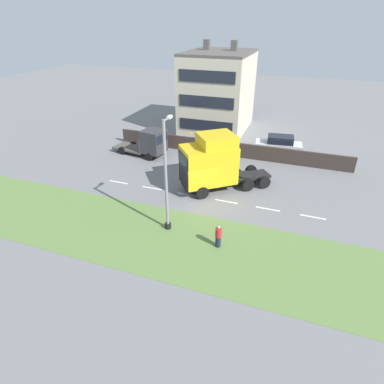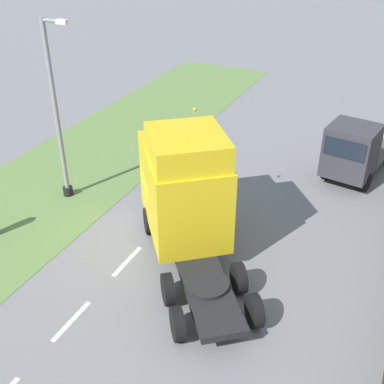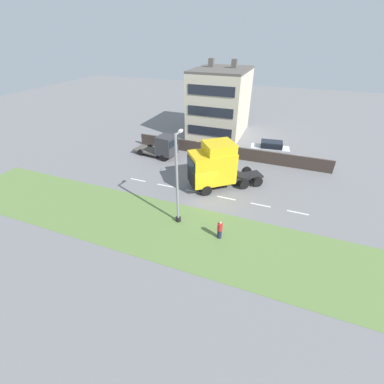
{
  "view_description": "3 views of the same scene",
  "coord_description": "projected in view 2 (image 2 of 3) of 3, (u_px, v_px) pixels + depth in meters",
  "views": [
    {
      "loc": [
        -21.01,
        -7.06,
        12.75
      ],
      "look_at": [
        -2.57,
        -0.39,
        1.83
      ],
      "focal_mm": 30.0,
      "sensor_mm": 36.0,
      "label": 1
    },
    {
      "loc": [
        7.91,
        -13.55,
        10.9
      ],
      "look_at": [
        1.25,
        0.48,
        1.71
      ],
      "focal_mm": 45.0,
      "sensor_mm": 36.0,
      "label": 2
    },
    {
      "loc": [
        -19.99,
        -6.51,
        13.43
      ],
      "look_at": [
        -2.2,
        0.32,
        1.38
      ],
      "focal_mm": 24.0,
      "sensor_mm": 36.0,
      "label": 3
    }
  ],
  "objects": [
    {
      "name": "ground_plane",
      "position": [
        158.0,
        228.0,
        19.0
      ],
      "size": [
        120.0,
        120.0,
        0.0
      ],
      "primitive_type": "plane",
      "color": "slate",
      "rests_on": "ground"
    },
    {
      "name": "grass_verge",
      "position": [
        39.0,
        194.0,
        21.21
      ],
      "size": [
        7.0,
        44.0,
        0.01
      ],
      "color": "#607F42",
      "rests_on": "ground"
    },
    {
      "name": "lane_markings",
      "position": [
        149.0,
        237.0,
        18.46
      ],
      "size": [
        0.16,
        17.8,
        0.0
      ],
      "color": "white",
      "rests_on": "ground"
    },
    {
      "name": "lorry_cab",
      "position": [
        185.0,
        192.0,
        16.77
      ],
      "size": [
        6.48,
        7.22,
        4.84
      ],
      "rotation": [
        0.0,
        0.0,
        0.67
      ],
      "color": "black",
      "rests_on": "ground"
    },
    {
      "name": "flatbed_truck",
      "position": [
        353.0,
        151.0,
        21.59
      ],
      "size": [
        2.9,
        5.95,
        2.84
      ],
      "rotation": [
        0.0,
        0.0,
        2.98
      ],
      "color": "#333338",
      "rests_on": "ground"
    },
    {
      "name": "lamp_post",
      "position": [
        59.0,
        124.0,
        19.44
      ],
      "size": [
        1.33,
        0.42,
        7.52
      ],
      "color": "black",
      "rests_on": "ground"
    }
  ]
}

